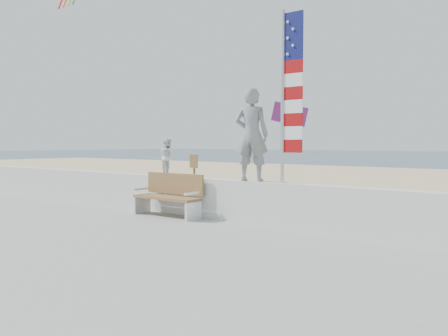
{
  "coord_description": "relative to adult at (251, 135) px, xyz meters",
  "views": [
    {
      "loc": [
        6.71,
        -6.3,
        1.89
      ],
      "look_at": [
        0.2,
        1.8,
        1.35
      ],
      "focal_mm": 38.0,
      "sensor_mm": 36.0,
      "label": 1
    }
  ],
  "objects": [
    {
      "name": "adult",
      "position": [
        0.0,
        0.0,
        0.0
      ],
      "size": [
        0.85,
        0.7,
        1.99
      ],
      "primitive_type": "imported",
      "rotation": [
        0.0,
        0.0,
        3.49
      ],
      "color": "gray",
      "rests_on": "seawall"
    },
    {
      "name": "sand",
      "position": [
        -0.8,
        7.0,
        -2.04
      ],
      "size": [
        90.0,
        40.0,
        0.08
      ],
      "primitive_type": "cube",
      "color": "#D0BA8B",
      "rests_on": "ground"
    },
    {
      "name": "bench",
      "position": [
        -2.04,
        -0.45,
        -1.39
      ],
      "size": [
        1.8,
        0.57,
        1.0
      ],
      "color": "olive",
      "rests_on": "boardwalk"
    },
    {
      "name": "ground",
      "position": [
        -0.8,
        -2.0,
        -2.08
      ],
      "size": [
        220.0,
        220.0,
        0.0
      ],
      "primitive_type": "plane",
      "color": "#2C4159",
      "rests_on": "ground"
    },
    {
      "name": "child",
      "position": [
        -2.55,
        0.0,
        -0.53
      ],
      "size": [
        0.54,
        0.48,
        0.94
      ],
      "primitive_type": "imported",
      "rotation": [
        0.0,
        0.0,
        2.82
      ],
      "color": "white",
      "rests_on": "seawall"
    },
    {
      "name": "parafoil_kite",
      "position": [
        -0.66,
        2.7,
        0.58
      ],
      "size": [
        0.96,
        0.77,
        0.68
      ],
      "color": "red",
      "rests_on": "ground"
    },
    {
      "name": "seawall",
      "position": [
        -0.8,
        0.0,
        -1.45
      ],
      "size": [
        30.0,
        0.35,
        0.9
      ],
      "primitive_type": "cube",
      "color": "silver",
      "rests_on": "boardwalk"
    },
    {
      "name": "sign",
      "position": [
        -4.12,
        2.68,
        -1.13
      ],
      "size": [
        0.32,
        0.07,
        1.46
      ],
      "color": "brown",
      "rests_on": "sand"
    },
    {
      "name": "flag",
      "position": [
        0.9,
        -0.0,
        0.92
      ],
      "size": [
        0.5,
        0.08,
        3.5
      ],
      "color": "silver",
      "rests_on": "seawall"
    }
  ]
}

